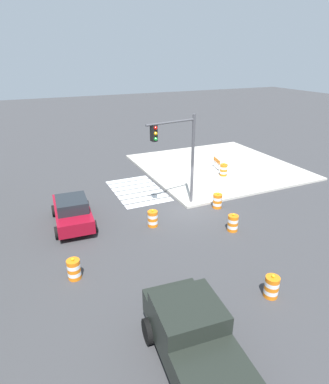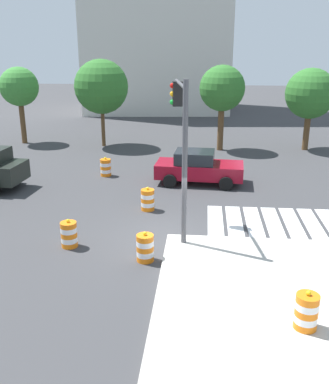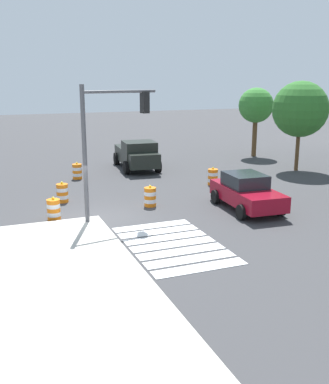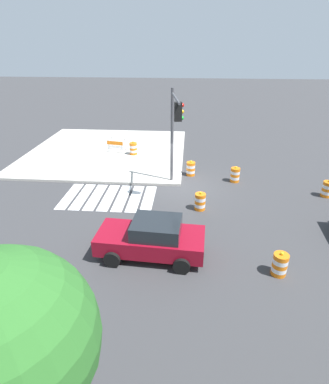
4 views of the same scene
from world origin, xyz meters
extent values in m
plane|color=#38383A|center=(0.00, 0.00, 0.00)|extent=(120.00, 120.00, 0.00)
cube|color=silver|center=(1.75, 1.80, 0.01)|extent=(0.60, 3.20, 0.02)
cube|color=silver|center=(2.50, 1.80, 0.01)|extent=(0.60, 3.20, 0.02)
cube|color=silver|center=(3.25, 1.80, 0.01)|extent=(0.60, 3.20, 0.02)
cube|color=silver|center=(4.00, 1.80, 0.01)|extent=(0.60, 3.20, 0.02)
cube|color=silver|center=(4.75, 1.80, 0.01)|extent=(0.60, 3.20, 0.02)
cube|color=silver|center=(5.50, 1.80, 0.01)|extent=(0.60, 3.20, 0.02)
cube|color=maroon|center=(1.03, 6.70, 0.68)|extent=(4.41, 2.11, 0.70)
cube|color=#1E2328|center=(0.78, 6.72, 1.33)|extent=(2.00, 1.72, 0.60)
cylinder|color=black|center=(2.43, 7.56, 0.33)|extent=(0.67, 0.28, 0.66)
cylinder|color=black|center=(2.31, 5.67, 0.33)|extent=(0.67, 0.28, 0.66)
cylinder|color=black|center=(-0.26, 7.74, 0.33)|extent=(0.67, 0.28, 0.66)
cylinder|color=black|center=(-0.38, 5.84, 0.33)|extent=(0.67, 0.28, 0.66)
cube|color=black|center=(-8.05, 4.80, 0.87)|extent=(1.56, 2.01, 0.90)
cylinder|color=black|center=(-8.26, 5.84, 0.42)|extent=(0.86, 0.37, 0.84)
cylinder|color=orange|center=(-0.58, -1.79, 0.09)|extent=(0.56, 0.56, 0.18)
cylinder|color=white|center=(-0.58, -1.79, 0.27)|extent=(0.56, 0.56, 0.18)
cylinder|color=orange|center=(-0.58, -1.79, 0.45)|extent=(0.56, 0.56, 0.18)
cylinder|color=white|center=(-0.58, -1.79, 0.63)|extent=(0.56, 0.56, 0.18)
cylinder|color=orange|center=(-0.58, -1.79, 0.81)|extent=(0.56, 0.56, 0.18)
sphere|color=yellow|center=(-0.58, -1.79, 0.96)|extent=(0.12, 0.12, 0.12)
cylinder|color=orange|center=(-3.91, 7.51, 0.09)|extent=(0.56, 0.56, 0.18)
cylinder|color=white|center=(-3.91, 7.51, 0.27)|extent=(0.56, 0.56, 0.18)
cylinder|color=orange|center=(-3.91, 7.51, 0.45)|extent=(0.56, 0.56, 0.18)
cylinder|color=white|center=(-3.91, 7.51, 0.63)|extent=(0.56, 0.56, 0.18)
cylinder|color=orange|center=(-3.91, 7.51, 0.81)|extent=(0.56, 0.56, 0.18)
sphere|color=yellow|center=(-3.91, 7.51, 0.96)|extent=(0.12, 0.12, 0.12)
cylinder|color=orange|center=(-3.33, -0.99, 0.09)|extent=(0.56, 0.56, 0.18)
cylinder|color=white|center=(-3.33, -0.99, 0.27)|extent=(0.56, 0.56, 0.18)
cylinder|color=orange|center=(-3.33, -0.99, 0.45)|extent=(0.56, 0.56, 0.18)
cylinder|color=white|center=(-3.33, -0.99, 0.63)|extent=(0.56, 0.56, 0.18)
cylinder|color=orange|center=(-3.33, -0.99, 0.81)|extent=(0.56, 0.56, 0.18)
sphere|color=yellow|center=(-3.33, -0.99, 0.96)|extent=(0.12, 0.12, 0.12)
cylinder|color=orange|center=(-1.07, 2.74, 0.09)|extent=(0.56, 0.56, 0.18)
cylinder|color=white|center=(-1.07, 2.74, 0.27)|extent=(0.56, 0.56, 0.18)
cylinder|color=orange|center=(-1.07, 2.74, 0.45)|extent=(0.56, 0.56, 0.18)
cylinder|color=white|center=(-1.07, 2.74, 0.63)|extent=(0.56, 0.56, 0.18)
cylinder|color=orange|center=(-1.07, 2.74, 0.81)|extent=(0.56, 0.56, 0.18)
sphere|color=yellow|center=(-1.07, 2.74, 0.96)|extent=(0.12, 0.12, 0.12)
cylinder|color=orange|center=(3.77, -5.16, 0.24)|extent=(0.56, 0.56, 0.18)
cylinder|color=white|center=(3.77, -5.16, 0.42)|extent=(0.56, 0.56, 0.18)
cylinder|color=orange|center=(3.77, -5.16, 0.60)|extent=(0.56, 0.56, 0.18)
cylinder|color=white|center=(3.77, -5.16, 0.78)|extent=(0.56, 0.56, 0.18)
cylinder|color=orange|center=(3.77, -5.16, 0.96)|extent=(0.56, 0.56, 0.18)
sphere|color=yellow|center=(3.77, -5.16, 1.11)|extent=(0.12, 0.12, 0.12)
cylinder|color=#4C4C51|center=(0.60, -0.60, 2.90)|extent=(0.18, 0.18, 5.50)
cylinder|color=#4C4C51|center=(0.35, 0.98, 5.35)|extent=(0.61, 3.18, 0.12)
cube|color=black|center=(0.18, 2.09, 4.90)|extent=(0.40, 0.33, 0.90)
sphere|color=red|center=(-0.01, 2.06, 5.20)|extent=(0.20, 0.20, 0.20)
sphere|color=#F2A514|center=(-0.01, 2.06, 4.90)|extent=(0.20, 0.20, 0.20)
sphere|color=green|center=(-0.01, 2.06, 4.60)|extent=(0.20, 0.20, 0.20)
cylinder|color=brown|center=(7.85, 14.61, 1.26)|extent=(0.38, 0.38, 2.52)
sphere|color=#2D6B28|center=(7.85, 14.61, 3.63)|extent=(3.17, 3.17, 3.17)
cylinder|color=brown|center=(-5.58, 14.49, 1.36)|extent=(0.25, 0.25, 2.71)
sphere|color=#2D6B28|center=(-5.58, 14.49, 3.95)|extent=(3.53, 3.53, 3.53)
cylinder|color=brown|center=(2.26, 14.03, 1.48)|extent=(0.39, 0.39, 2.96)
sphere|color=#2D6B28|center=(2.26, 14.03, 3.97)|extent=(2.87, 2.87, 2.87)
cylinder|color=brown|center=(-11.32, 14.89, 1.48)|extent=(0.35, 0.35, 2.96)
sphere|color=#387F33|center=(-11.32, 14.89, 3.87)|extent=(2.61, 2.61, 2.61)
cube|color=beige|center=(-3.80, 31.97, 10.47)|extent=(14.83, 11.20, 20.95)
camera|label=1|loc=(-15.75, 8.68, 8.84)|focal=30.30mm
camera|label=2|loc=(1.20, -14.48, 6.73)|focal=41.21mm
camera|label=3|loc=(18.26, -4.14, 5.90)|focal=42.28mm
camera|label=4|loc=(-0.34, 16.89, 7.94)|focal=28.77mm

